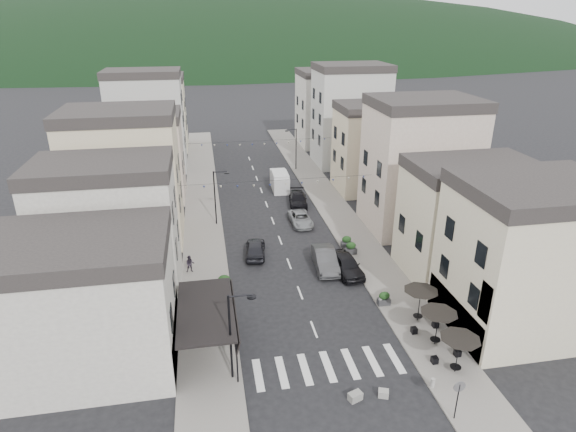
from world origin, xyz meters
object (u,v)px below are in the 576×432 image
pedestrian_a (191,300)px  parked_car_b (325,259)px  parked_car_d (298,199)px  parked_car_e (255,248)px  delivery_van (280,181)px  parked_car_c (301,219)px  pedestrian_b (190,264)px  parked_car_a (346,265)px

pedestrian_a → parked_car_b: bearing=-4.0°
parked_car_d → parked_car_e: size_ratio=1.11×
parked_car_e → delivery_van: size_ratio=0.88×
parked_car_e → parked_car_c: bearing=-123.6°
parked_car_c → parked_car_b: bearing=-89.9°
parked_car_c → parked_car_e: parked_car_e is taller
parked_car_d → parked_car_e: parked_car_e is taller
parked_car_c → pedestrian_b: bearing=-144.2°
parked_car_b → parked_car_e: 6.76m
parked_car_c → delivery_van: (-0.39, 11.49, 0.53)m
parked_car_b → pedestrian_a: bearing=-153.2°
delivery_van → pedestrian_b: (-11.16, -20.16, -0.28)m
parked_car_b → delivery_van: (-0.60, 21.35, 0.32)m
parked_car_a → delivery_van: bearing=90.1°
parked_car_c → parked_car_d: size_ratio=0.93×
pedestrian_a → parked_car_e: bearing=28.2°
parked_car_d → pedestrian_b: bearing=-123.3°
parked_car_a → parked_car_d: 16.71m
parked_car_e → pedestrian_b: bearing=28.5°
parked_car_a → parked_car_d: parked_car_a is taller
parked_car_a → delivery_van: delivery_van is taller
delivery_van → pedestrian_b: bearing=-117.0°
parked_car_d → pedestrian_b: size_ratio=3.20×
pedestrian_b → pedestrian_a: bearing=-88.0°
pedestrian_a → parked_car_d: bearing=31.9°
parked_car_d → pedestrian_a: bearing=-113.5°
parked_car_e → parked_car_a: bearing=155.2°
parked_car_d → pedestrian_b: 18.91m
parked_car_a → parked_car_e: parked_car_a is taller
parked_car_c → parked_car_e: size_ratio=1.04×
parked_car_a → parked_car_c: size_ratio=1.06×
parked_car_a → pedestrian_a: 13.76m
parked_car_e → parked_car_d: bearing=-110.7°
parked_car_a → parked_car_b: bearing=137.0°
parked_car_a → delivery_van: size_ratio=0.97×
parked_car_c → delivery_van: bearing=90.8°
parked_car_d → pedestrian_a: pedestrian_a is taller
delivery_van → pedestrian_a: delivery_van is taller
parked_car_b → parked_car_d: 15.48m
delivery_van → pedestrian_b: delivery_van is taller
delivery_van → parked_car_c: bearing=-86.1°
parked_car_a → parked_car_c: parked_car_a is taller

